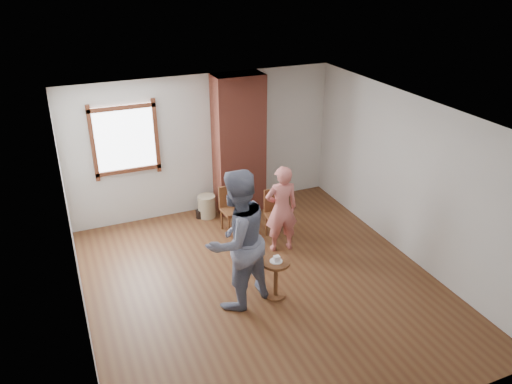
# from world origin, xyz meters

# --- Properties ---
(ground) EXTENTS (5.50, 5.50, 0.00)m
(ground) POSITION_xyz_m (0.00, 0.00, 0.00)
(ground) COLOR brown
(ground) RESTS_ON ground
(room_shell) EXTENTS (5.04, 5.52, 2.62)m
(room_shell) POSITION_xyz_m (-0.06, 0.61, 1.81)
(room_shell) COLOR silver
(room_shell) RESTS_ON ground
(brick_chimney) EXTENTS (0.90, 0.50, 2.60)m
(brick_chimney) POSITION_xyz_m (0.60, 2.50, 1.30)
(brick_chimney) COLOR #A64C3A
(brick_chimney) RESTS_ON ground
(stoneware_crock) EXTENTS (0.41, 0.41, 0.42)m
(stoneware_crock) POSITION_xyz_m (-0.10, 2.40, 0.21)
(stoneware_crock) COLOR tan
(stoneware_crock) RESTS_ON ground
(dark_pot) EXTENTS (0.17, 0.17, 0.16)m
(dark_pot) POSITION_xyz_m (-0.24, 2.40, 0.08)
(dark_pot) COLOR black
(dark_pot) RESTS_ON ground
(dining_chair_left) EXTENTS (0.41, 0.41, 0.82)m
(dining_chair_left) POSITION_xyz_m (0.16, 1.76, 0.46)
(dining_chair_left) COLOR brown
(dining_chair_left) RESTS_ON ground
(dining_chair_right) EXTENTS (0.44, 0.44, 0.88)m
(dining_chair_right) POSITION_xyz_m (0.79, 1.21, 0.49)
(dining_chair_right) COLOR brown
(dining_chair_right) RESTS_ON ground
(side_table) EXTENTS (0.40, 0.40, 0.60)m
(side_table) POSITION_xyz_m (0.06, -0.31, 0.40)
(side_table) COLOR brown
(side_table) RESTS_ON ground
(cake_plate) EXTENTS (0.18, 0.18, 0.01)m
(cake_plate) POSITION_xyz_m (0.06, -0.31, 0.60)
(cake_plate) COLOR white
(cake_plate) RESTS_ON side_table
(cake_slice) EXTENTS (0.08, 0.07, 0.06)m
(cake_slice) POSITION_xyz_m (0.07, -0.31, 0.64)
(cake_slice) COLOR white
(cake_slice) RESTS_ON cake_plate
(man) EXTENTS (1.19, 1.06, 2.02)m
(man) POSITION_xyz_m (-0.48, -0.21, 1.01)
(man) COLOR #131434
(man) RESTS_ON ground
(person_pink) EXTENTS (0.59, 0.43, 1.49)m
(person_pink) POSITION_xyz_m (0.68, 0.83, 0.75)
(person_pink) COLOR #D46F6A
(person_pink) RESTS_ON ground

